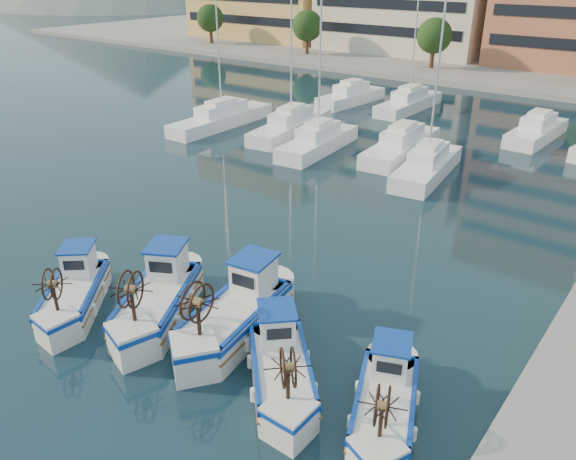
{
  "coord_description": "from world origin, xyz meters",
  "views": [
    {
      "loc": [
        13.96,
        -10.39,
        11.95
      ],
      "look_at": [
        0.69,
        6.84,
        1.5
      ],
      "focal_mm": 35.0,
      "sensor_mm": 36.0,
      "label": 1
    }
  ],
  "objects_px": {
    "fishing_boat_b": "(159,297)",
    "fishing_boat_d": "(281,365)",
    "fishing_boat_a": "(75,290)",
    "fishing_boat_c": "(237,312)",
    "fishing_boat_e": "(386,399)"
  },
  "relations": [
    {
      "from": "fishing_boat_c",
      "to": "fishing_boat_a",
      "type": "bearing_deg",
      "value": -166.02
    },
    {
      "from": "fishing_boat_c",
      "to": "fishing_boat_e",
      "type": "bearing_deg",
      "value": -14.21
    },
    {
      "from": "fishing_boat_b",
      "to": "fishing_boat_c",
      "type": "bearing_deg",
      "value": -9.83
    },
    {
      "from": "fishing_boat_b",
      "to": "fishing_boat_d",
      "type": "distance_m",
      "value": 5.85
    },
    {
      "from": "fishing_boat_a",
      "to": "fishing_boat_c",
      "type": "height_order",
      "value": "fishing_boat_c"
    },
    {
      "from": "fishing_boat_d",
      "to": "fishing_boat_e",
      "type": "height_order",
      "value": "fishing_boat_d"
    },
    {
      "from": "fishing_boat_c",
      "to": "fishing_boat_e",
      "type": "relative_size",
      "value": 1.21
    },
    {
      "from": "fishing_boat_a",
      "to": "fishing_boat_d",
      "type": "height_order",
      "value": "fishing_boat_d"
    },
    {
      "from": "fishing_boat_a",
      "to": "fishing_boat_b",
      "type": "xyz_separation_m",
      "value": [
        2.98,
        1.56,
        0.1
      ]
    },
    {
      "from": "fishing_boat_b",
      "to": "fishing_boat_c",
      "type": "xyz_separation_m",
      "value": [
        2.95,
        1.0,
        0.02
      ]
    },
    {
      "from": "fishing_boat_d",
      "to": "fishing_boat_e",
      "type": "xyz_separation_m",
      "value": [
        3.27,
        0.68,
        -0.04
      ]
    },
    {
      "from": "fishing_boat_b",
      "to": "fishing_boat_d",
      "type": "xyz_separation_m",
      "value": [
        5.85,
        -0.2,
        -0.1
      ]
    },
    {
      "from": "fishing_boat_c",
      "to": "fishing_boat_d",
      "type": "xyz_separation_m",
      "value": [
        2.89,
        -1.2,
        -0.12
      ]
    },
    {
      "from": "fishing_boat_a",
      "to": "fishing_boat_c",
      "type": "xyz_separation_m",
      "value": [
        5.94,
        2.56,
        0.12
      ]
    },
    {
      "from": "fishing_boat_b",
      "to": "fishing_boat_e",
      "type": "relative_size",
      "value": 1.19
    }
  ]
}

